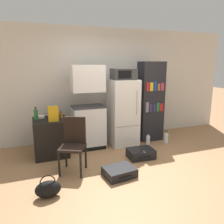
# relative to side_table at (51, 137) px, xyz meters

# --- Properties ---
(ground_plane) EXTENTS (24.00, 24.00, 0.00)m
(ground_plane) POSITION_rel_side_table_xyz_m (1.39, -1.25, -0.37)
(ground_plane) COLOR #A3754C
(wall_back) EXTENTS (6.40, 0.10, 2.67)m
(wall_back) POSITION_rel_side_table_xyz_m (1.59, 0.75, 0.96)
(wall_back) COLOR beige
(wall_back) RESTS_ON ground_plane
(side_table) EXTENTS (0.66, 0.70, 0.75)m
(side_table) POSITION_rel_side_table_xyz_m (0.00, 0.00, 0.00)
(side_table) COLOR black
(side_table) RESTS_ON ground_plane
(kitchen_hutch) EXTENTS (0.70, 0.47, 1.81)m
(kitchen_hutch) POSITION_rel_side_table_xyz_m (0.82, 0.12, 0.45)
(kitchen_hutch) COLOR white
(kitchen_hutch) RESTS_ON ground_plane
(refrigerator) EXTENTS (0.60, 0.60, 1.49)m
(refrigerator) POSITION_rel_side_table_xyz_m (1.62, 0.06, 0.37)
(refrigerator) COLOR silver
(refrigerator) RESTS_ON ground_plane
(microwave) EXTENTS (0.52, 0.37, 0.24)m
(microwave) POSITION_rel_side_table_xyz_m (1.62, 0.06, 1.24)
(microwave) COLOR #333333
(microwave) RESTS_ON refrigerator
(bookshelf) EXTENTS (0.57, 0.39, 1.89)m
(bookshelf) POSITION_rel_side_table_xyz_m (2.37, 0.16, 0.57)
(bookshelf) COLOR black
(bookshelf) RESTS_ON ground_plane
(bottle_amber_beer) EXTENTS (0.06, 0.06, 0.16)m
(bottle_amber_beer) POSITION_rel_side_table_xyz_m (0.22, 0.01, 0.44)
(bottle_amber_beer) COLOR brown
(bottle_amber_beer) RESTS_ON side_table
(bottle_green_tall) EXTENTS (0.08, 0.08, 0.26)m
(bottle_green_tall) POSITION_rel_side_table_xyz_m (-0.25, 0.02, 0.48)
(bottle_green_tall) COLOR #1E6028
(bottle_green_tall) RESTS_ON side_table
(bottle_ketchup_red) EXTENTS (0.07, 0.07, 0.17)m
(bottle_ketchup_red) POSITION_rel_side_table_xyz_m (0.10, 0.29, 0.45)
(bottle_ketchup_red) COLOR #AD1914
(bottle_ketchup_red) RESTS_ON side_table
(bowl) EXTENTS (0.16, 0.16, 0.05)m
(bowl) POSITION_rel_side_table_xyz_m (-0.17, 0.17, 0.40)
(bowl) COLOR silver
(bowl) RESTS_ON side_table
(cereal_box) EXTENTS (0.19, 0.07, 0.30)m
(cereal_box) POSITION_rel_side_table_xyz_m (0.06, -0.20, 0.52)
(cereal_box) COLOR gold
(cereal_box) RESTS_ON side_table
(chair) EXTENTS (0.54, 0.54, 0.94)m
(chair) POSITION_rel_side_table_xyz_m (0.32, -0.84, 0.18)
(chair) COLOR black
(chair) RESTS_ON ground_plane
(suitcase_large_flat) EXTENTS (0.54, 0.46, 0.15)m
(suitcase_large_flat) POSITION_rel_side_table_xyz_m (0.98, -1.31, -0.30)
(suitcase_large_flat) COLOR black
(suitcase_large_flat) RESTS_ON ground_plane
(suitcase_small_flat) EXTENTS (0.52, 0.41, 0.18)m
(suitcase_small_flat) POSITION_rel_side_table_xyz_m (1.66, -0.78, -0.29)
(suitcase_small_flat) COLOR black
(suitcase_small_flat) RESTS_ON ground_plane
(handbag) EXTENTS (0.36, 0.20, 0.33)m
(handbag) POSITION_rel_side_table_xyz_m (-0.17, -1.52, -0.25)
(handbag) COLOR black
(handbag) RESTS_ON ground_plane
(water_bottle_front) EXTENTS (0.10, 0.10, 0.29)m
(water_bottle_front) POSITION_rel_side_table_xyz_m (2.60, -0.25, -0.25)
(water_bottle_front) COLOR silver
(water_bottle_front) RESTS_ON ground_plane
(water_bottle_middle) EXTENTS (0.09, 0.09, 0.28)m
(water_bottle_middle) POSITION_rel_side_table_xyz_m (2.13, -0.22, -0.26)
(water_bottle_middle) COLOR silver
(water_bottle_middle) RESTS_ON ground_plane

